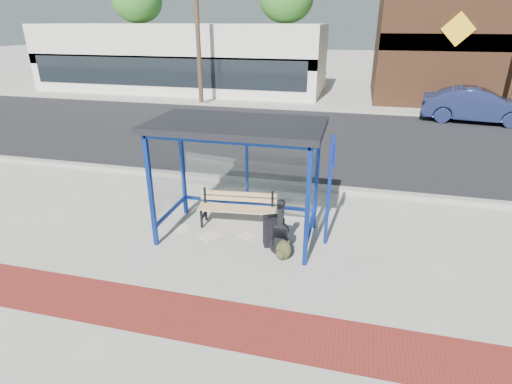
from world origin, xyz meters
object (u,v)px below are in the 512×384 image
(suitcase, at_px, (273,231))
(guitar_bag, at_px, (280,236))
(bench, at_px, (237,206))
(backpack, at_px, (283,251))
(parked_car, at_px, (477,105))

(suitcase, bearing_deg, guitar_bag, -79.60)
(bench, xyz_separation_m, suitcase, (0.94, -0.66, -0.13))
(suitcase, bearing_deg, bench, 122.89)
(backpack, distance_m, parked_car, 14.45)
(backpack, xyz_separation_m, parked_car, (6.25, 13.01, 0.57))
(bench, height_order, parked_car, parked_car)
(parked_car, bearing_deg, suitcase, 159.79)
(bench, bearing_deg, parked_car, 51.99)
(bench, height_order, suitcase, bench)
(guitar_bag, relative_size, suitcase, 1.57)
(backpack, relative_size, parked_car, 0.08)
(backpack, bearing_deg, guitar_bag, 141.79)
(bench, height_order, guitar_bag, guitar_bag)
(suitcase, height_order, backpack, suitcase)
(bench, distance_m, guitar_bag, 1.49)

